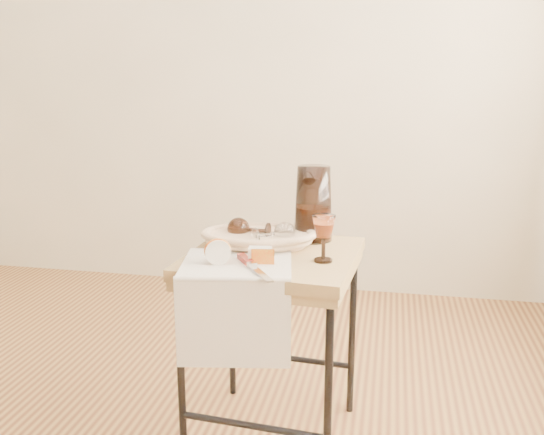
% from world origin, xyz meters
% --- Properties ---
extents(wall_back, '(3.60, 0.00, 2.70)m').
position_xyz_m(wall_back, '(0.00, 1.80, 1.35)').
color(wall_back, '#C0B498').
rests_on(wall_back, ground).
extents(side_table, '(0.56, 0.56, 0.66)m').
position_xyz_m(side_table, '(0.58, 0.29, 0.33)').
color(side_table, brown).
rests_on(side_table, floor).
extents(tea_towel, '(0.37, 0.35, 0.01)m').
position_xyz_m(tea_towel, '(0.50, 0.15, 0.67)').
color(tea_towel, white).
rests_on(tea_towel, side_table).
extents(bread_basket, '(0.37, 0.29, 0.05)m').
position_xyz_m(bread_basket, '(0.52, 0.36, 0.69)').
color(bread_basket, '#A37C5C').
rests_on(bread_basket, side_table).
extents(goblet_lying_a, '(0.13, 0.09, 0.08)m').
position_xyz_m(goblet_lying_a, '(0.49, 0.37, 0.71)').
color(goblet_lying_a, '#321C11').
rests_on(goblet_lying_a, bread_basket).
extents(goblet_lying_b, '(0.14, 0.13, 0.07)m').
position_xyz_m(goblet_lying_b, '(0.57, 0.34, 0.71)').
color(goblet_lying_b, white).
rests_on(goblet_lying_b, bread_basket).
extents(pitcher, '(0.23, 0.29, 0.30)m').
position_xyz_m(pitcher, '(0.69, 0.47, 0.79)').
color(pitcher, black).
rests_on(pitcher, side_table).
extents(wine_goblet, '(0.09, 0.09, 0.15)m').
position_xyz_m(wine_goblet, '(0.75, 0.23, 0.74)').
color(wine_goblet, white).
rests_on(wine_goblet, side_table).
extents(apple_half, '(0.09, 0.07, 0.08)m').
position_xyz_m(apple_half, '(0.44, 0.14, 0.71)').
color(apple_half, '#B20E00').
rests_on(apple_half, tea_towel).
extents(apple_wedge, '(0.07, 0.05, 0.05)m').
position_xyz_m(apple_wedge, '(0.57, 0.17, 0.69)').
color(apple_wedge, silver).
rests_on(apple_wedge, tea_towel).
extents(table_knife, '(0.16, 0.22, 0.02)m').
position_xyz_m(table_knife, '(0.56, 0.10, 0.68)').
color(table_knife, silver).
rests_on(table_knife, tea_towel).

